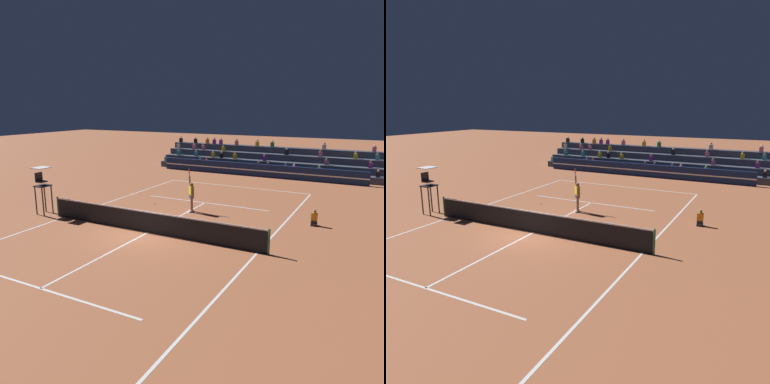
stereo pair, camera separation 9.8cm
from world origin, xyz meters
TOP-DOWN VIEW (x-y plane):
  - ground_plane at (0.00, 0.00)m, footprint 120.00×120.00m
  - court_lines at (0.00, 0.00)m, footprint 11.10×23.90m
  - tennis_net at (0.00, 0.00)m, footprint 12.00×0.10m
  - sponsor_banner_wall at (0.00, 16.67)m, footprint 18.00×0.26m
  - bleacher_stand at (-0.01, 19.84)m, footprint 20.41×3.80m
  - umpire_chair at (-7.06, -0.00)m, footprint 0.76×0.84m
  - ball_kid_courtside at (6.94, 4.81)m, footprint 0.30×0.36m
  - tennis_player at (0.18, 4.19)m, footprint 0.65×0.66m
  - tennis_ball at (-2.61, 4.61)m, footprint 0.07×0.07m

SIDE VIEW (x-z plane):
  - ground_plane at x=0.00m, z-range 0.00..0.00m
  - court_lines at x=0.00m, z-range 0.00..0.01m
  - tennis_ball at x=-2.61m, z-range 0.00..0.07m
  - ball_kid_courtside at x=6.94m, z-range -0.09..0.75m
  - tennis_net at x=0.00m, z-range -0.01..1.09m
  - sponsor_banner_wall at x=0.00m, z-range 0.00..1.10m
  - bleacher_stand at x=-0.01m, z-range -0.58..2.25m
  - tennis_player at x=0.18m, z-range -0.26..2.24m
  - umpire_chair at x=-7.06m, z-range 0.38..3.05m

